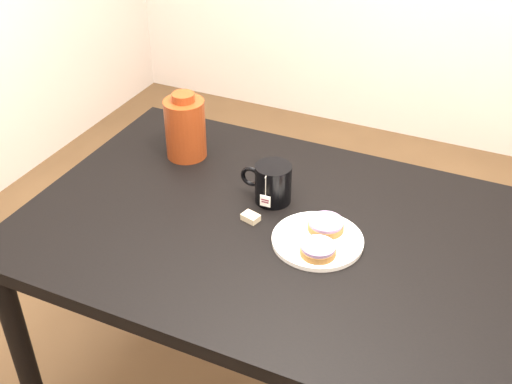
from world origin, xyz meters
TOP-DOWN VIEW (x-y plane):
  - table at (0.00, 0.00)m, footprint 1.40×0.90m
  - plate at (0.09, -0.02)m, footprint 0.23×0.23m
  - bagel_back at (0.09, 0.02)m, footprint 0.10×0.10m
  - bagel_front at (0.11, -0.08)m, footprint 0.09×0.09m
  - mug at (-0.09, 0.10)m, footprint 0.15×0.11m
  - teabag_pouch at (-0.10, -0.01)m, footprint 0.05×0.04m
  - bagel_package at (-0.43, 0.21)m, footprint 0.15×0.15m

SIDE VIEW (x-z plane):
  - table at x=0.00m, z-range 0.29..1.04m
  - plate at x=0.09m, z-range 0.75..0.77m
  - teabag_pouch at x=-0.10m, z-range 0.75..0.77m
  - bagel_front at x=0.11m, z-range 0.76..0.79m
  - bagel_back at x=0.09m, z-range 0.76..0.79m
  - mug at x=-0.09m, z-range 0.75..0.86m
  - bagel_package at x=-0.43m, z-range 0.74..0.95m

